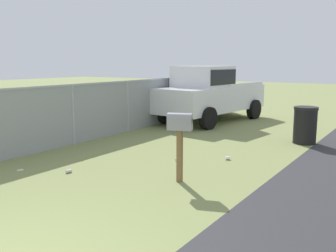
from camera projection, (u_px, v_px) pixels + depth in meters
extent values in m
cube|color=brown|center=(180.00, 156.00, 7.04)|extent=(0.09, 0.09, 0.99)
cube|color=gray|center=(180.00, 124.00, 6.94)|extent=(0.34, 0.50, 0.22)
cylinder|color=gray|center=(180.00, 118.00, 6.92)|extent=(0.34, 0.50, 0.20)
cube|color=red|center=(183.00, 120.00, 7.02)|extent=(0.02, 0.04, 0.18)
cube|color=silver|center=(211.00, 98.00, 14.31)|extent=(5.06, 2.52, 0.90)
cube|color=silver|center=(203.00, 77.00, 13.74)|extent=(1.86, 1.98, 0.76)
cube|color=black|center=(203.00, 77.00, 13.74)|extent=(1.81, 2.01, 0.53)
cube|color=silver|center=(246.00, 84.00, 14.45)|extent=(2.52, 0.38, 0.12)
cube|color=silver|center=(208.00, 83.00, 15.60)|extent=(2.52, 0.38, 0.12)
cylinder|color=black|center=(208.00, 118.00, 12.57)|extent=(0.79, 0.35, 0.76)
cylinder|color=black|center=(164.00, 113.00, 13.82)|extent=(0.79, 0.35, 0.76)
cylinder|color=black|center=(254.00, 109.00, 14.97)|extent=(0.79, 0.35, 0.76)
cylinder|color=black|center=(213.00, 106.00, 16.22)|extent=(0.79, 0.35, 0.76)
cylinder|color=black|center=(305.00, 127.00, 10.40)|extent=(0.62, 0.62, 0.94)
cylinder|color=black|center=(306.00, 108.00, 10.31)|extent=(0.65, 0.65, 0.08)
cylinder|color=#9EA3A8|center=(73.00, 114.00, 10.22)|extent=(0.07, 0.07, 1.65)
cylinder|color=#9EA3A8|center=(127.00, 106.00, 12.12)|extent=(0.07, 0.07, 1.65)
cylinder|color=#9EA3A8|center=(167.00, 100.00, 14.01)|extent=(0.07, 0.07, 1.65)
cylinder|color=#9EA3A8|center=(198.00, 96.00, 15.91)|extent=(0.07, 0.07, 1.65)
cylinder|color=#9EA3A8|center=(221.00, 92.00, 17.80)|extent=(0.07, 0.07, 1.65)
cube|color=#9EA3A8|center=(127.00, 81.00, 11.98)|extent=(13.85, 0.04, 0.04)
cube|color=gray|center=(127.00, 106.00, 12.12)|extent=(13.85, 0.01, 1.65)
cube|color=silver|center=(20.00, 170.00, 7.88)|extent=(0.14, 0.13, 0.01)
cylinder|color=white|center=(177.00, 160.00, 8.53)|extent=(0.12, 0.11, 0.08)
cylinder|color=white|center=(228.00, 158.00, 8.70)|extent=(0.12, 0.13, 0.08)
cylinder|color=silver|center=(69.00, 171.00, 7.68)|extent=(0.13, 0.09, 0.07)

